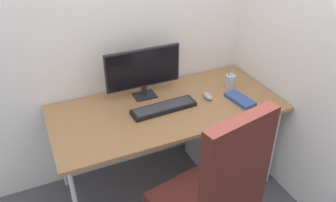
{
  "coord_description": "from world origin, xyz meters",
  "views": [
    {
      "loc": [
        -0.85,
        -1.89,
        2.06
      ],
      "look_at": [
        -0.03,
        -0.08,
        0.84
      ],
      "focal_mm": 36.86,
      "sensor_mm": 36.0,
      "label": 1
    }
  ],
  "objects_px": {
    "monitor": "(143,70)",
    "keyboard": "(164,108)",
    "notebook": "(240,99)",
    "mouse": "(208,96)",
    "pen_holder": "(230,81)",
    "office_chair": "(214,199)",
    "filing_cabinet": "(221,134)"
  },
  "relations": [
    {
      "from": "monitor",
      "to": "keyboard",
      "type": "xyz_separation_m",
      "value": [
        0.06,
        -0.24,
        -0.2
      ]
    },
    {
      "from": "notebook",
      "to": "mouse",
      "type": "bearing_deg",
      "value": 138.91
    },
    {
      "from": "monitor",
      "to": "pen_holder",
      "type": "bearing_deg",
      "value": -13.69
    },
    {
      "from": "office_chair",
      "to": "pen_holder",
      "type": "relative_size",
      "value": 7.51
    },
    {
      "from": "monitor",
      "to": "notebook",
      "type": "bearing_deg",
      "value": -30.55
    },
    {
      "from": "keyboard",
      "to": "notebook",
      "type": "relative_size",
      "value": 2.01
    },
    {
      "from": "filing_cabinet",
      "to": "keyboard",
      "type": "bearing_deg",
      "value": -172.61
    },
    {
      "from": "mouse",
      "to": "office_chair",
      "type": "bearing_deg",
      "value": -119.81
    },
    {
      "from": "office_chair",
      "to": "notebook",
      "type": "distance_m",
      "value": 0.88
    },
    {
      "from": "keyboard",
      "to": "notebook",
      "type": "height_order",
      "value": "keyboard"
    },
    {
      "from": "pen_holder",
      "to": "monitor",
      "type": "bearing_deg",
      "value": 166.31
    },
    {
      "from": "notebook",
      "to": "office_chair",
      "type": "bearing_deg",
      "value": -140.11
    },
    {
      "from": "filing_cabinet",
      "to": "keyboard",
      "type": "relative_size",
      "value": 1.27
    },
    {
      "from": "mouse",
      "to": "pen_holder",
      "type": "xyz_separation_m",
      "value": [
        0.24,
        0.07,
        0.04
      ]
    },
    {
      "from": "office_chair",
      "to": "monitor",
      "type": "xyz_separation_m",
      "value": [
        -0.02,
        1.0,
        0.34
      ]
    },
    {
      "from": "pen_holder",
      "to": "notebook",
      "type": "relative_size",
      "value": 0.69
    },
    {
      "from": "office_chair",
      "to": "pen_holder",
      "type": "xyz_separation_m",
      "value": [
        0.64,
        0.84,
        0.18
      ]
    },
    {
      "from": "office_chair",
      "to": "monitor",
      "type": "height_order",
      "value": "office_chair"
    },
    {
      "from": "office_chair",
      "to": "pen_holder",
      "type": "distance_m",
      "value": 1.07
    },
    {
      "from": "office_chair",
      "to": "monitor",
      "type": "relative_size",
      "value": 2.17
    },
    {
      "from": "monitor",
      "to": "keyboard",
      "type": "height_order",
      "value": "monitor"
    },
    {
      "from": "pen_holder",
      "to": "notebook",
      "type": "height_order",
      "value": "pen_holder"
    },
    {
      "from": "office_chair",
      "to": "keyboard",
      "type": "height_order",
      "value": "office_chair"
    },
    {
      "from": "mouse",
      "to": "notebook",
      "type": "xyz_separation_m",
      "value": [
        0.2,
        -0.13,
        -0.01
      ]
    },
    {
      "from": "monitor",
      "to": "mouse",
      "type": "relative_size",
      "value": 5.46
    },
    {
      "from": "office_chair",
      "to": "notebook",
      "type": "xyz_separation_m",
      "value": [
        0.59,
        0.64,
        0.13
      ]
    },
    {
      "from": "monitor",
      "to": "office_chair",
      "type": "bearing_deg",
      "value": -88.91
    },
    {
      "from": "filing_cabinet",
      "to": "office_chair",
      "type": "bearing_deg",
      "value": -125.41
    },
    {
      "from": "pen_holder",
      "to": "keyboard",
      "type": "bearing_deg",
      "value": -172.42
    },
    {
      "from": "monitor",
      "to": "pen_holder",
      "type": "distance_m",
      "value": 0.69
    },
    {
      "from": "filing_cabinet",
      "to": "mouse",
      "type": "bearing_deg",
      "value": -162.53
    },
    {
      "from": "office_chair",
      "to": "mouse",
      "type": "height_order",
      "value": "office_chair"
    }
  ]
}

